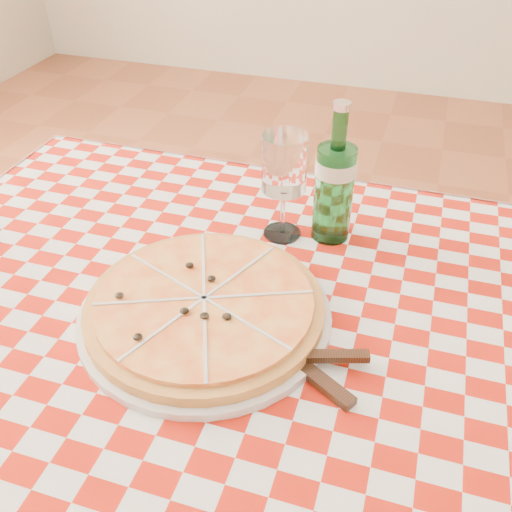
{
  "coord_description": "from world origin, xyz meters",
  "views": [
    {
      "loc": [
        0.19,
        -0.62,
        1.36
      ],
      "look_at": [
        -0.02,
        0.06,
        0.82
      ],
      "focal_mm": 40.0,
      "sensor_mm": 36.0,
      "label": 1
    }
  ],
  "objects_px": {
    "dining_table": "(257,355)",
    "pizza_plate": "(205,306)",
    "water_bottle": "(335,174)",
    "wine_glass": "(284,188)"
  },
  "relations": [
    {
      "from": "dining_table",
      "to": "water_bottle",
      "type": "xyz_separation_m",
      "value": [
        0.07,
        0.24,
        0.23
      ]
    },
    {
      "from": "dining_table",
      "to": "water_bottle",
      "type": "height_order",
      "value": "water_bottle"
    },
    {
      "from": "dining_table",
      "to": "wine_glass",
      "type": "distance_m",
      "value": 0.29
    },
    {
      "from": "pizza_plate",
      "to": "water_bottle",
      "type": "xyz_separation_m",
      "value": [
        0.14,
        0.27,
        0.1
      ]
    },
    {
      "from": "dining_table",
      "to": "pizza_plate",
      "type": "relative_size",
      "value": 3.13
    },
    {
      "from": "dining_table",
      "to": "water_bottle",
      "type": "bearing_deg",
      "value": 74.34
    },
    {
      "from": "pizza_plate",
      "to": "wine_glass",
      "type": "distance_m",
      "value": 0.27
    },
    {
      "from": "dining_table",
      "to": "pizza_plate",
      "type": "xyz_separation_m",
      "value": [
        -0.07,
        -0.04,
        0.12
      ]
    },
    {
      "from": "dining_table",
      "to": "pizza_plate",
      "type": "bearing_deg",
      "value": -152.67
    },
    {
      "from": "dining_table",
      "to": "wine_glass",
      "type": "height_order",
      "value": "wine_glass"
    }
  ]
}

